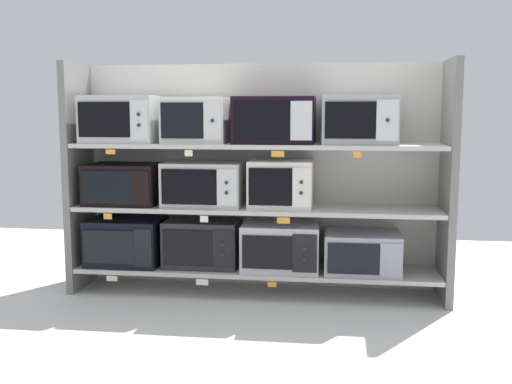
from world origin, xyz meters
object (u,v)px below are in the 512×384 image
microwave_4 (125,184)px  microwave_9 (275,120)px  microwave_10 (359,120)px  microwave_1 (202,243)px  microwave_0 (127,241)px  microwave_3 (362,252)px  microwave_2 (281,246)px  microwave_7 (123,119)px  microwave_6 (281,184)px  microwave_5 (204,184)px  microwave_8 (197,120)px

microwave_4 → microwave_9: microwave_9 is taller
microwave_10 → microwave_9: bearing=-180.0°
microwave_1 → microwave_4: 0.70m
microwave_0 → microwave_9: 1.38m
microwave_1 → microwave_3: bearing=0.0°
microwave_0 → microwave_3: bearing=-0.0°
microwave_2 → microwave_7: 1.43m
microwave_4 → microwave_6: (1.12, -0.00, 0.02)m
microwave_6 → microwave_10: microwave_10 is taller
microwave_4 → microwave_10: size_ratio=1.04×
microwave_2 → microwave_3: bearing=-0.0°
microwave_0 → microwave_7: 0.88m
microwave_6 → microwave_7: size_ratio=0.84×
microwave_9 → microwave_7: bearing=180.0°
microwave_3 → microwave_0: bearing=180.0°
microwave_4 → microwave_10: (1.65, 0.00, 0.46)m
microwave_1 → microwave_4: (-0.56, -0.00, 0.42)m
microwave_5 → microwave_9: (0.50, 0.00, 0.44)m
microwave_0 → microwave_2: 1.12m
microwave_4 → microwave_6: size_ratio=1.18×
microwave_0 → microwave_6: 1.20m
microwave_4 → microwave_6: 1.12m
microwave_2 → microwave_4: 1.20m
microwave_4 → microwave_10: microwave_10 is taller
microwave_10 → microwave_0: bearing=180.0°
microwave_1 → microwave_7: 1.04m
microwave_4 → microwave_9: size_ratio=0.93×
microwave_7 → microwave_9: 1.07m
microwave_5 → microwave_7: bearing=180.0°
microwave_0 → microwave_4: microwave_4 is taller
microwave_5 → microwave_7: microwave_7 is taller
microwave_5 → microwave_9: size_ratio=1.00×
microwave_3 → microwave_7: microwave_7 is taller
microwave_6 → microwave_10: bearing=0.0°
microwave_0 → microwave_7: bearing=-176.2°
microwave_0 → microwave_9: size_ratio=0.95×
microwave_4 → microwave_5: 0.58m
microwave_6 → microwave_9: (-0.05, -0.00, 0.43)m
microwave_10 → microwave_2: bearing=180.0°
microwave_8 → microwave_10: bearing=0.0°
microwave_0 → microwave_10: bearing=-0.0°
microwave_1 → microwave_3: microwave_1 is taller
microwave_0 → microwave_3: microwave_0 is taller
microwave_0 → microwave_1: 0.56m
microwave_4 → microwave_8: bearing=0.0°
microwave_3 → microwave_10: size_ratio=1.03×
microwave_2 → microwave_10: bearing=-0.0°
microwave_5 → microwave_8: bearing=179.8°
microwave_6 → microwave_1: bearing=180.0°
microwave_10 → microwave_6: bearing=-180.0°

